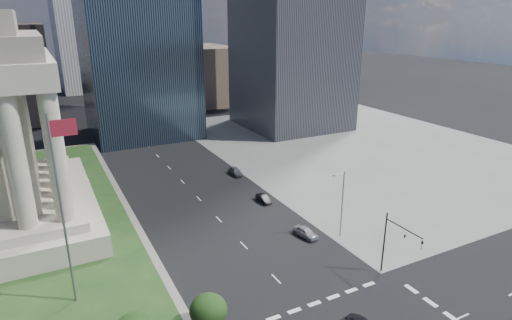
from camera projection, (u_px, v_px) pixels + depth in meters
ground at (133, 130)px, 118.99m from camera, size 500.00×500.00×0.00m
sidewalk_ne at (357, 145)px, 105.38m from camera, size 68.00×90.00×0.03m
flagpole at (62, 202)px, 41.35m from camera, size 2.52×0.24×20.00m
midrise_glass at (134, 17)px, 106.04m from camera, size 26.00×26.00×60.00m
building_filler_ne at (202, 74)px, 154.96m from camera, size 20.00×30.00×20.00m
building_filler_nw at (4, 73)px, 126.67m from camera, size 24.00×30.00×28.00m
traffic_signal_ne at (396, 240)px, 50.16m from camera, size 0.30×5.74×8.00m
street_lamp_north at (341, 200)px, 59.89m from camera, size 2.13×0.22×10.00m
parked_sedan_near at (306, 232)px, 61.42m from camera, size 4.35×2.31×1.41m
parked_sedan_mid at (264, 198)px, 72.98m from camera, size 1.29×3.70×1.22m
parked_sedan_far at (236, 171)px, 85.35m from camera, size 1.84×4.38×1.48m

